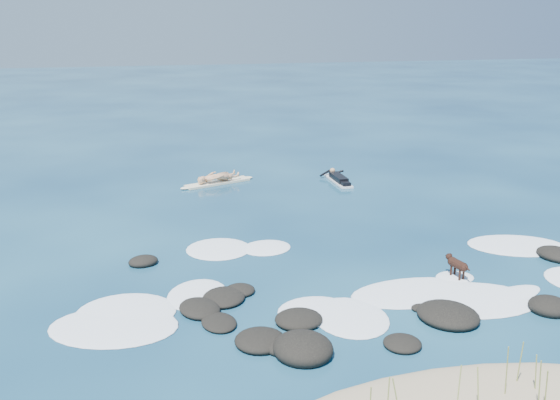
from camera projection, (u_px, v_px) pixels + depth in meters
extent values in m
plane|color=#0A2642|center=(338.00, 264.00, 18.62)|extent=(160.00, 160.00, 0.00)
cylinder|color=olive|center=(458.00, 398.00, 10.86)|extent=(0.14, 0.17, 1.20)
cylinder|color=olive|center=(546.00, 391.00, 11.29)|extent=(0.16, 0.14, 0.93)
cylinder|color=olive|center=(520.00, 365.00, 12.06)|extent=(0.04, 0.11, 1.03)
cylinder|color=olive|center=(539.00, 388.00, 11.19)|extent=(0.16, 0.09, 1.16)
cylinder|color=olive|center=(388.00, 399.00, 11.11)|extent=(0.05, 0.03, 0.88)
cylinder|color=olive|center=(478.00, 395.00, 11.12)|extent=(0.05, 0.26, 0.99)
cylinder|color=olive|center=(506.00, 374.00, 11.56)|extent=(0.16, 0.14, 1.22)
cylinder|color=olive|center=(536.00, 375.00, 11.83)|extent=(0.10, 0.03, 0.89)
ellipsoid|color=black|center=(200.00, 309.00, 15.61)|extent=(1.33, 1.49, 0.31)
ellipsoid|color=black|center=(557.00, 255.00, 19.06)|extent=(1.42, 1.56, 0.42)
ellipsoid|color=black|center=(285.00, 347.00, 13.80)|extent=(0.99, 0.86, 0.31)
ellipsoid|color=black|center=(240.00, 290.00, 16.69)|extent=(0.96, 0.96, 0.24)
ellipsoid|color=black|center=(303.00, 348.00, 13.61)|extent=(1.62, 1.66, 0.59)
ellipsoid|color=black|center=(402.00, 343.00, 13.97)|extent=(0.92, 0.93, 0.26)
ellipsoid|color=black|center=(550.00, 306.00, 15.63)|extent=(1.30, 1.30, 0.46)
ellipsoid|color=black|center=(224.00, 297.00, 16.24)|extent=(1.51, 1.60, 0.29)
ellipsoid|color=black|center=(219.00, 323.00, 14.94)|extent=(1.00, 1.19, 0.22)
ellipsoid|color=black|center=(143.00, 261.00, 18.59)|extent=(1.07, 0.97, 0.33)
ellipsoid|color=black|center=(299.00, 319.00, 15.03)|extent=(1.25, 1.17, 0.35)
ellipsoid|color=black|center=(448.00, 315.00, 15.19)|extent=(1.98, 2.05, 0.45)
ellipsoid|color=black|center=(260.00, 340.00, 14.06)|extent=(1.48, 1.48, 0.35)
ellipsoid|color=black|center=(422.00, 308.00, 15.69)|extent=(0.64, 0.56, 0.19)
ellipsoid|color=white|center=(315.00, 311.00, 15.62)|extent=(2.08, 1.86, 0.12)
ellipsoid|color=white|center=(197.00, 295.00, 16.54)|extent=(2.17, 2.45, 0.12)
ellipsoid|color=white|center=(126.00, 312.00, 15.56)|extent=(2.97, 2.76, 0.12)
ellipsoid|color=white|center=(437.00, 301.00, 16.15)|extent=(2.25, 2.21, 0.12)
ellipsoid|color=white|center=(517.00, 246.00, 20.08)|extent=(3.62, 2.88, 0.12)
ellipsoid|color=white|center=(219.00, 249.00, 19.78)|extent=(2.39, 2.35, 0.12)
ellipsoid|color=white|center=(114.00, 327.00, 14.84)|extent=(3.57, 2.92, 0.12)
ellipsoid|color=white|center=(414.00, 293.00, 16.67)|extent=(3.63, 1.95, 0.12)
ellipsoid|color=white|center=(469.00, 300.00, 16.25)|extent=(3.91, 2.79, 0.12)
ellipsoid|color=white|center=(266.00, 248.00, 19.88)|extent=(1.95, 1.82, 0.12)
ellipsoid|color=white|center=(504.00, 298.00, 16.36)|extent=(2.91, 1.69, 0.12)
ellipsoid|color=white|center=(350.00, 317.00, 15.30)|extent=(1.86, 2.27, 0.12)
ellipsoid|color=white|center=(455.00, 277.00, 17.64)|extent=(1.10, 0.90, 0.12)
cube|color=beige|center=(218.00, 183.00, 27.47)|extent=(3.02, 1.63, 0.10)
ellipsoid|color=beige|center=(247.00, 178.00, 28.28)|extent=(0.68, 0.53, 0.11)
ellipsoid|color=beige|center=(187.00, 188.00, 26.65)|extent=(0.68, 0.53, 0.11)
imported|color=tan|center=(217.00, 160.00, 27.18)|extent=(0.68, 0.83, 1.94)
cube|color=silver|center=(338.00, 181.00, 27.72)|extent=(0.56, 2.36, 0.09)
ellipsoid|color=silver|center=(330.00, 175.00, 28.81)|extent=(0.29, 0.52, 0.09)
cube|color=black|center=(339.00, 178.00, 27.67)|extent=(0.44, 1.45, 0.23)
sphere|color=tan|center=(332.00, 171.00, 28.41)|extent=(0.25, 0.25, 0.25)
cylinder|color=black|center=(325.00, 173.00, 28.53)|extent=(0.58, 0.32, 0.27)
cylinder|color=black|center=(337.00, 172.00, 28.67)|extent=(0.58, 0.31, 0.27)
cube|color=black|center=(345.00, 183.00, 26.94)|extent=(0.37, 0.59, 0.15)
cylinder|color=black|center=(458.00, 264.00, 17.42)|extent=(0.35, 0.57, 0.25)
sphere|color=black|center=(452.00, 261.00, 17.63)|extent=(0.31, 0.31, 0.27)
sphere|color=black|center=(464.00, 267.00, 17.21)|extent=(0.28, 0.28, 0.24)
sphere|color=black|center=(449.00, 257.00, 17.73)|extent=(0.22, 0.22, 0.19)
cone|color=black|center=(446.00, 256.00, 17.84)|extent=(0.12, 0.13, 0.10)
cone|color=black|center=(448.00, 254.00, 17.68)|extent=(0.10, 0.08, 0.09)
cone|color=black|center=(451.00, 254.00, 17.72)|extent=(0.10, 0.08, 0.09)
cylinder|color=black|center=(451.00, 271.00, 17.63)|extent=(0.07, 0.07, 0.34)
cylinder|color=black|center=(455.00, 271.00, 17.68)|extent=(0.07, 0.07, 0.34)
cylinder|color=black|center=(460.00, 276.00, 17.31)|extent=(0.07, 0.07, 0.34)
cylinder|color=black|center=(463.00, 275.00, 17.37)|extent=(0.07, 0.07, 0.34)
cylinder|color=black|center=(467.00, 267.00, 17.10)|extent=(0.09, 0.25, 0.15)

